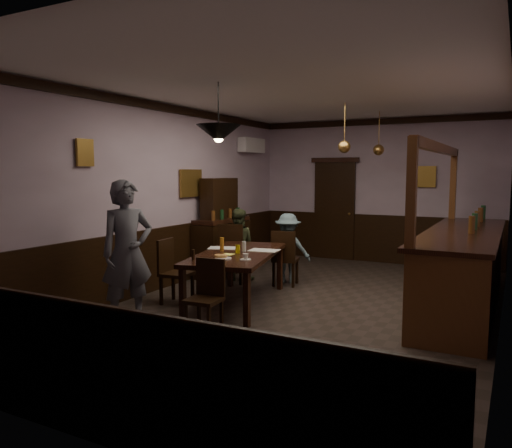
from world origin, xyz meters
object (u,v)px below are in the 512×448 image
Objects in this scene: person_seated_left at (237,244)px; person_seated_right at (288,248)px; chair_near at (207,293)px; dining_table at (237,257)px; soda_can at (238,249)px; pendant_iron at (219,134)px; bar_counter at (463,267)px; pendant_brass_far at (379,150)px; chair_far_right at (285,256)px; sideboard at (221,236)px; pendant_brass_mid at (344,147)px; chair_side at (172,268)px; person_standing at (127,253)px; chair_far_left at (233,251)px; coffee_cup at (246,256)px.

person_seated_left reaches higher than person_seated_right.
person_seated_right reaches higher than chair_near.
soda_can reaches higher than dining_table.
person_seated_left is at bearing 114.43° from pendant_iron.
pendant_brass_far reaches higher than bar_counter.
chair_far_right is 0.52× the size of sideboard.
pendant_iron is 0.91× the size of pendant_brass_mid.
pendant_brass_mid is (1.00, 1.74, 1.61)m from dining_table.
person_standing is at bearing -178.37° from chair_side.
chair_far_right and chair_side have the same top height.
chair_far_left reaches higher than chair_near.
soda_can is at bearing -117.91° from pendant_brass_mid.
soda_can is at bearing 98.84° from person_seated_left.
pendant_iron is (-2.70, -2.05, 1.79)m from bar_counter.
pendant_iron is at bearing 100.89° from chair_near.
chair_far_right is 1.15× the size of pendant_brass_mid.
pendant_brass_far is at bearing -138.75° from person_seated_right.
bar_counter is (2.89, 1.28, -0.11)m from dining_table.
chair_far_left is 0.86× the size of person_seated_right.
coffee_cup is (1.27, -0.09, 0.29)m from chair_side.
pendant_iron reaches higher than bar_counter.
person_seated_right is at bearing 89.04° from soda_can.
sideboard is 2.20× the size of pendant_brass_far.
person_seated_right is at bearing 92.74° from pendant_iron.
chair_side is 1.01m from soda_can.
chair_near is 0.70× the size of person_seated_left.
soda_can is at bearing -53.66° from dining_table.
pendant_brass_mid is at bearing -46.19° from chair_side.
soda_can reaches higher than coffee_cup.
bar_counter is (2.57, 2.57, 0.10)m from chair_near.
chair_near is 2.92m from person_seated_left.
person_standing is 0.44× the size of bar_counter.
chair_side is at bearing -77.75° from sideboard.
dining_table is 29.67× the size of coffee_cup.
coffee_cup is 2.79m from sideboard.
dining_table is 1.36m from chair_far_right.
chair_side is 0.74× the size of person_seated_left.
dining_table is 3.75m from pendant_brass_far.
chair_far_right reaches higher than chair_near.
sideboard is at bearing 174.30° from bar_counter.
bar_counter is at bearing -26.34° from person_standing.
person_seated_right is at bearing -172.10° from pendant_brass_mid.
pendant_brass_mid and pendant_brass_far have the same top height.
person_seated_right reaches higher than chair_side.
coffee_cup is (1.14, 0.97, -0.10)m from person_standing.
bar_counter is 3.84m from pendant_iron.
dining_table is 1.61m from person_seated_left.
pendant_iron and pendant_brass_mid have the same top height.
person_seated_right is 1.47× the size of pendant_brass_mid.
person_seated_left reaches higher than soda_can.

